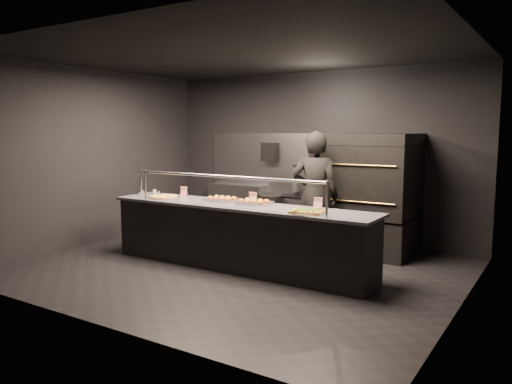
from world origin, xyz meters
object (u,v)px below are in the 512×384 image
fire_extinguisher (296,179)px  round_pizza (164,197)px  service_counter (238,236)px  trash_bin (271,215)px  prep_shelf (238,207)px  slider_tray_a (222,199)px  beer_tap (141,186)px  square_pizza (307,212)px  slider_tray_b (254,202)px  worker (315,196)px  towel_dispenser (270,152)px  pizza_oven (367,193)px

fire_extinguisher → round_pizza: bearing=-112.4°
service_counter → trash_bin: bearing=109.5°
prep_shelf → slider_tray_a: bearing=-60.8°
beer_tap → trash_bin: 2.56m
square_pizza → round_pizza: bearing=178.2°
service_counter → trash_bin: service_counter is taller
slider_tray_b → worker: 1.04m
prep_shelf → slider_tray_b: bearing=-50.8°
slider_tray_a → beer_tap: bearing=-176.3°
prep_shelf → fire_extinguisher: fire_extinguisher is taller
service_counter → beer_tap: bearing=178.5°
slider_tray_b → trash_bin: size_ratio=0.75×
towel_dispenser → square_pizza: (2.06, -2.53, -0.61)m
pizza_oven → towel_dispenser: 2.23m
fire_extinguisher → trash_bin: bearing=-157.5°
towel_dispenser → worker: (1.60, -1.36, -0.57)m
pizza_oven → fire_extinguisher: bearing=162.1°
fire_extinguisher → worker: bearing=-52.4°
towel_dispenser → slider_tray_b: (1.08, -2.25, -0.60)m
beer_tap → service_counter: bearing=-1.5°
prep_shelf → slider_tray_a: size_ratio=2.33×
slider_tray_a → slider_tray_b: size_ratio=0.92×
round_pizza → slider_tray_b: size_ratio=0.89×
fire_extinguisher → worker: worker is taller
service_counter → pizza_oven: size_ratio=2.15×
towel_dispenser → beer_tap: bearing=-114.2°
beer_tap → slider_tray_a: (1.56, 0.10, -0.12)m
service_counter → fire_extinguisher: (-0.35, 2.40, 0.60)m
trash_bin → towel_dispenser: bearing=124.1°
round_pizza → towel_dispenser: bearing=79.3°
beer_tap → round_pizza: 0.61m
slider_tray_a → fire_extinguisher: bearing=89.0°
fire_extinguisher → trash_bin: fire_extinguisher is taller
prep_shelf → pizza_oven: bearing=-8.5°
towel_dispenser → slider_tray_b: 2.57m
square_pizza → worker: worker is taller
beer_tap → square_pizza: 3.11m
round_pizza → worker: 2.33m
round_pizza → trash_bin: round_pizza is taller
prep_shelf → round_pizza: 2.44m
pizza_oven → trash_bin: pizza_oven is taller
service_counter → trash_bin: 2.36m
service_counter → worker: size_ratio=2.10×
beer_tap → slider_tray_b: 2.14m
fire_extinguisher → square_pizza: bearing=-59.3°
fire_extinguisher → slider_tray_a: bearing=-91.0°
fire_extinguisher → slider_tray_b: 2.33m
trash_bin → prep_shelf: bearing=173.0°
square_pizza → prep_shelf: bearing=138.3°
fire_extinguisher → square_pizza: (1.51, -2.54, -0.12)m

